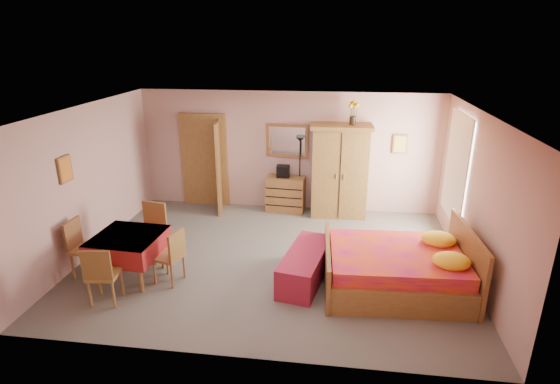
# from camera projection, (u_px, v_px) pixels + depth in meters

# --- Properties ---
(floor) EXTENTS (6.50, 6.50, 0.00)m
(floor) POSITION_uv_depth(u_px,v_px,m) (272.00, 259.00, 7.64)
(floor) COLOR slate
(floor) RESTS_ON ground
(ceiling) EXTENTS (6.50, 6.50, 0.00)m
(ceiling) POSITION_uv_depth(u_px,v_px,m) (271.00, 110.00, 6.76)
(ceiling) COLOR brown
(ceiling) RESTS_ON wall_back
(wall_back) EXTENTS (6.50, 0.10, 2.60)m
(wall_back) POSITION_uv_depth(u_px,v_px,m) (289.00, 152.00, 9.54)
(wall_back) COLOR tan
(wall_back) RESTS_ON floor
(wall_front) EXTENTS (6.50, 0.10, 2.60)m
(wall_front) POSITION_uv_depth(u_px,v_px,m) (238.00, 263.00, 4.87)
(wall_front) COLOR tan
(wall_front) RESTS_ON floor
(wall_left) EXTENTS (0.10, 5.00, 2.60)m
(wall_left) POSITION_uv_depth(u_px,v_px,m) (88.00, 181.00, 7.61)
(wall_left) COLOR tan
(wall_left) RESTS_ON floor
(wall_right) EXTENTS (0.10, 5.00, 2.60)m
(wall_right) POSITION_uv_depth(u_px,v_px,m) (477.00, 198.00, 6.80)
(wall_right) COLOR tan
(wall_right) RESTS_ON floor
(doorway) EXTENTS (1.06, 0.12, 2.15)m
(doorway) POSITION_uv_depth(u_px,v_px,m) (205.00, 161.00, 9.84)
(doorway) COLOR #9E6B35
(doorway) RESTS_ON floor
(window) EXTENTS (0.08, 1.40, 1.95)m
(window) POSITION_uv_depth(u_px,v_px,m) (457.00, 167.00, 7.88)
(window) COLOR white
(window) RESTS_ON wall_right
(picture_left) EXTENTS (0.04, 0.32, 0.42)m
(picture_left) POSITION_uv_depth(u_px,v_px,m) (65.00, 169.00, 6.91)
(picture_left) COLOR orange
(picture_left) RESTS_ON wall_left
(picture_back) EXTENTS (0.30, 0.04, 0.40)m
(picture_back) POSITION_uv_depth(u_px,v_px,m) (400.00, 144.00, 9.13)
(picture_back) COLOR #D8BF59
(picture_back) RESTS_ON wall_back
(chest_of_drawers) EXTENTS (0.86, 0.48, 0.79)m
(chest_of_drawers) POSITION_uv_depth(u_px,v_px,m) (286.00, 194.00, 9.62)
(chest_of_drawers) COLOR #905F31
(chest_of_drawers) RESTS_ON floor
(wall_mirror) EXTENTS (0.92, 0.10, 0.73)m
(wall_mirror) POSITION_uv_depth(u_px,v_px,m) (287.00, 141.00, 9.43)
(wall_mirror) COLOR white
(wall_mirror) RESTS_ON wall_back
(stereo) EXTENTS (0.28, 0.21, 0.26)m
(stereo) POSITION_uv_depth(u_px,v_px,m) (283.00, 171.00, 9.45)
(stereo) COLOR black
(stereo) RESTS_ON chest_of_drawers
(floor_lamp) EXTENTS (0.28, 0.28, 1.67)m
(floor_lamp) POSITION_uv_depth(u_px,v_px,m) (300.00, 174.00, 9.53)
(floor_lamp) COLOR black
(floor_lamp) RESTS_ON floor
(wardrobe) EXTENTS (1.29, 0.70, 1.99)m
(wardrobe) POSITION_uv_depth(u_px,v_px,m) (339.00, 171.00, 9.21)
(wardrobe) COLOR olive
(wardrobe) RESTS_ON floor
(sunflower_vase) EXTENTS (0.20, 0.20, 0.48)m
(sunflower_vase) POSITION_uv_depth(u_px,v_px,m) (353.00, 113.00, 8.78)
(sunflower_vase) COLOR yellow
(sunflower_vase) RESTS_ON wardrobe
(bed) EXTENTS (2.26, 1.82, 1.01)m
(bed) POSITION_uv_depth(u_px,v_px,m) (396.00, 258.00, 6.64)
(bed) COLOR #BE1250
(bed) RESTS_ON floor
(bench) EXTENTS (0.82, 1.56, 0.50)m
(bench) POSITION_uv_depth(u_px,v_px,m) (305.00, 265.00, 6.94)
(bench) COLOR maroon
(bench) RESTS_ON floor
(dining_table) EXTENTS (1.07, 1.07, 0.74)m
(dining_table) POSITION_uv_depth(u_px,v_px,m) (130.00, 256.00, 6.96)
(dining_table) COLOR maroon
(dining_table) RESTS_ON floor
(chair_south) EXTENTS (0.46, 0.46, 0.92)m
(chair_south) POSITION_uv_depth(u_px,v_px,m) (104.00, 273.00, 6.29)
(chair_south) COLOR olive
(chair_south) RESTS_ON floor
(chair_north) EXTENTS (0.51, 0.51, 0.98)m
(chair_north) POSITION_uv_depth(u_px,v_px,m) (150.00, 233.00, 7.52)
(chair_north) COLOR olive
(chair_north) RESTS_ON floor
(chair_west) EXTENTS (0.43, 0.43, 0.94)m
(chair_west) POSITION_uv_depth(u_px,v_px,m) (86.00, 248.00, 7.02)
(chair_west) COLOR #B06F3B
(chair_west) RESTS_ON floor
(chair_east) EXTENTS (0.49, 0.49, 0.88)m
(chair_east) POSITION_uv_depth(u_px,v_px,m) (168.00, 256.00, 6.83)
(chair_east) COLOR #A66638
(chair_east) RESTS_ON floor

